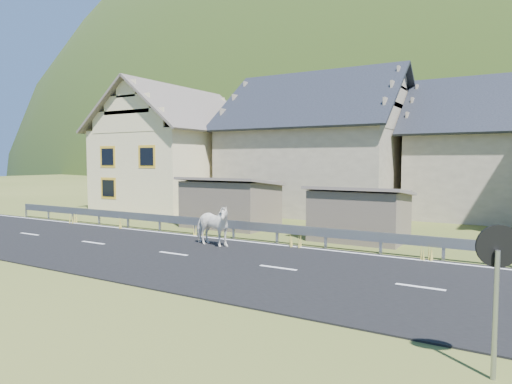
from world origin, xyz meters
The scene contains 13 objects.
ground centered at (0.00, 0.00, 0.00)m, with size 160.00×160.00×0.00m, color #314016.
road centered at (0.00, 0.00, 0.02)m, with size 60.00×7.00×0.04m, color black.
lane_markings centered at (0.00, 0.00, 0.04)m, with size 60.00×6.60×0.01m, color silver.
guardrail centered at (0.00, 3.68, 0.56)m, with size 28.10×0.09×0.75m.
shed_left centered at (-2.00, 6.50, 1.10)m, with size 4.30×3.30×2.40m, color #6D6152.
shed_right centered at (4.50, 6.00, 1.00)m, with size 3.80×2.90×2.20m, color #6D6152.
house_cream centered at (-10.00, 12.00, 4.36)m, with size 7.80×9.80×8.30m.
house_stone_a centered at (-1.00, 15.00, 4.63)m, with size 10.80×9.80×8.90m.
house_stone_b centered at (9.00, 17.00, 4.24)m, with size 9.80×8.80×8.10m.
mountain centered at (5.00, 180.00, -20.00)m, with size 440.00×280.00×260.00m, color #1C310F.
conifer_patch centered at (-55.00, 110.00, 6.00)m, with size 76.00×50.00×28.00m, color black.
horse centered at (0.26, 1.82, 0.80)m, with size 1.81×0.82×1.53m, color white.
traffic_mirror centered at (9.85, -4.31, 1.67)m, with size 0.59×0.32×2.27m.
Camera 1 is at (10.15, -11.68, 3.20)m, focal length 32.00 mm.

